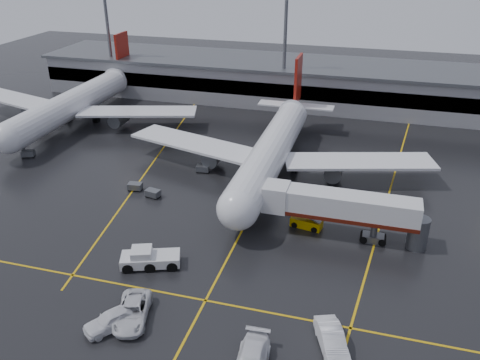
# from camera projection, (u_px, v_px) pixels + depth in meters

# --- Properties ---
(ground) EXTENTS (220.00, 220.00, 0.00)m
(ground) POSITION_uv_depth(u_px,v_px,m) (258.00, 201.00, 70.23)
(ground) COLOR black
(ground) RESTS_ON ground
(apron_line_centre) EXTENTS (0.25, 90.00, 0.02)m
(apron_line_centre) POSITION_uv_depth(u_px,v_px,m) (258.00, 201.00, 70.23)
(apron_line_centre) COLOR gold
(apron_line_centre) RESTS_ON ground
(apron_line_stop) EXTENTS (60.00, 0.25, 0.02)m
(apron_line_stop) POSITION_uv_depth(u_px,v_px,m) (205.00, 300.00, 51.26)
(apron_line_stop) COLOR gold
(apron_line_stop) RESTS_ON ground
(apron_line_left) EXTENTS (9.99, 69.35, 0.02)m
(apron_line_left) POSITION_uv_depth(u_px,v_px,m) (156.00, 158.00, 83.75)
(apron_line_left) COLOR gold
(apron_line_left) RESTS_ON ground
(apron_line_right) EXTENTS (7.57, 69.64, 0.02)m
(apron_line_right) POSITION_uv_depth(u_px,v_px,m) (391.00, 186.00, 74.44)
(apron_line_right) COLOR gold
(apron_line_right) RESTS_ON ground
(terminal) EXTENTS (122.00, 19.00, 8.60)m
(terminal) POSITION_uv_depth(u_px,v_px,m) (311.00, 83.00, 109.63)
(terminal) COLOR gray
(terminal) RESTS_ON ground
(light_mast_left) EXTENTS (3.00, 1.20, 25.45)m
(light_mast_left) POSITION_uv_depth(u_px,v_px,m) (108.00, 30.00, 111.03)
(light_mast_left) COLOR #595B60
(light_mast_left) RESTS_ON ground
(light_mast_mid) EXTENTS (3.00, 1.20, 25.45)m
(light_mast_mid) POSITION_uv_depth(u_px,v_px,m) (285.00, 39.00, 101.24)
(light_mast_mid) COLOR #595B60
(light_mast_mid) RESTS_ON ground
(main_airliner) EXTENTS (48.80, 45.60, 14.10)m
(main_airliner) POSITION_uv_depth(u_px,v_px,m) (273.00, 148.00, 76.72)
(main_airliner) COLOR silver
(main_airliner) RESTS_ON ground
(second_airliner) EXTENTS (48.80, 45.60, 14.10)m
(second_airliner) POSITION_uv_depth(u_px,v_px,m) (76.00, 102.00, 97.35)
(second_airliner) COLOR silver
(second_airliner) RESTS_ON ground
(jet_bridge) EXTENTS (19.90, 3.40, 6.05)m
(jet_bridge) POSITION_uv_depth(u_px,v_px,m) (341.00, 209.00, 60.41)
(jet_bridge) COLOR silver
(jet_bridge) RESTS_ON ground
(pushback_tractor) EXTENTS (7.06, 4.74, 2.34)m
(pushback_tractor) POSITION_uv_depth(u_px,v_px,m) (149.00, 259.00, 56.25)
(pushback_tractor) COLOR silver
(pushback_tractor) RESTS_ON ground
(belt_loader) EXTENTS (4.21, 2.47, 2.51)m
(belt_loader) POSITION_uv_depth(u_px,v_px,m) (306.00, 223.00, 63.86)
(belt_loader) COLOR #C69901
(belt_loader) RESTS_ON ground
(service_van_a) EXTENTS (4.56, 7.00, 1.79)m
(service_van_a) POSITION_uv_depth(u_px,v_px,m) (132.00, 312.00, 48.43)
(service_van_a) COLOR silver
(service_van_a) RESTS_ON ground
(service_van_c) EXTENTS (4.06, 6.22, 1.94)m
(service_van_c) POSITION_uv_depth(u_px,v_px,m) (332.00, 340.00, 44.95)
(service_van_c) COLOR white
(service_van_c) RESTS_ON ground
(service_van_d) EXTENTS (5.02, 5.61, 1.84)m
(service_van_d) POSITION_uv_depth(u_px,v_px,m) (112.00, 320.00, 47.42)
(service_van_d) COLOR white
(service_van_d) RESTS_ON ground
(baggage_cart_a) EXTENTS (2.22, 1.67, 1.12)m
(baggage_cart_a) POSITION_uv_depth(u_px,v_px,m) (153.00, 193.00, 71.08)
(baggage_cart_a) COLOR #595B60
(baggage_cart_a) RESTS_ON ground
(baggage_cart_b) EXTENTS (2.14, 1.53, 1.12)m
(baggage_cart_b) POSITION_uv_depth(u_px,v_px,m) (135.00, 186.00, 73.01)
(baggage_cart_b) COLOR #595B60
(baggage_cart_b) RESTS_ON ground
(baggage_cart_c) EXTENTS (2.15, 1.54, 1.12)m
(baggage_cart_c) POSITION_uv_depth(u_px,v_px,m) (203.00, 168.00, 78.52)
(baggage_cart_c) COLOR #595B60
(baggage_cart_c) RESTS_ON ground
(baggage_cart_d) EXTENTS (2.31, 1.88, 1.12)m
(baggage_cart_d) POSITION_uv_depth(u_px,v_px,m) (21.00, 138.00, 90.15)
(baggage_cart_d) COLOR #595B60
(baggage_cart_d) RESTS_ON ground
(baggage_cart_e) EXTENTS (2.33, 1.93, 1.12)m
(baggage_cart_e) POSITION_uv_depth(u_px,v_px,m) (28.00, 153.00, 83.81)
(baggage_cart_e) COLOR #595B60
(baggage_cart_e) RESTS_ON ground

